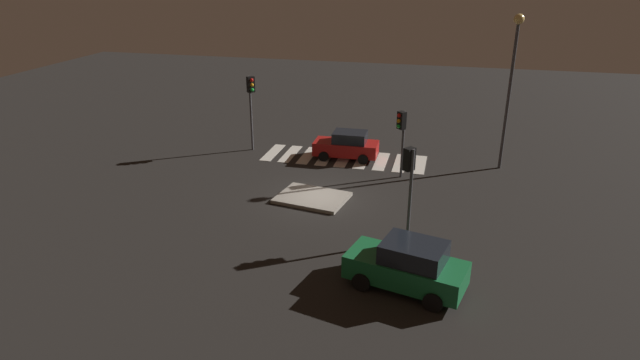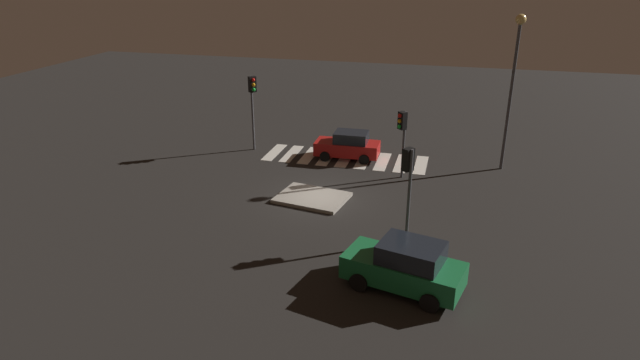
% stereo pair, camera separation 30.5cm
% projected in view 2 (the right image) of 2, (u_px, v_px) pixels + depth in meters
% --- Properties ---
extents(ground_plane, '(80.00, 80.00, 0.00)m').
position_uv_depth(ground_plane, '(320.00, 198.00, 27.45)').
color(ground_plane, black).
extents(traffic_island, '(3.81, 3.11, 0.18)m').
position_uv_depth(traffic_island, '(312.00, 198.00, 27.28)').
color(traffic_island, gray).
rests_on(traffic_island, ground).
extents(car_green, '(4.65, 2.84, 1.91)m').
position_uv_depth(car_green, '(405.00, 266.00, 19.52)').
color(car_green, '#196B38').
rests_on(car_green, ground).
extents(car_red, '(3.95, 1.90, 1.71)m').
position_uv_depth(car_red, '(348.00, 145.00, 32.68)').
color(car_red, red).
rests_on(car_red, ground).
extents(traffic_light_south, '(0.54, 0.53, 3.79)m').
position_uv_depth(traffic_light_south, '(402.00, 128.00, 28.96)').
color(traffic_light_south, '#47474C').
rests_on(traffic_light_south, ground).
extents(traffic_light_east, '(0.54, 0.53, 4.74)m').
position_uv_depth(traffic_light_east, '(253.00, 95.00, 33.13)').
color(traffic_light_east, '#47474C').
rests_on(traffic_light_east, ground).
extents(traffic_light_west, '(0.53, 0.54, 4.21)m').
position_uv_depth(traffic_light_west, '(408.00, 172.00, 22.05)').
color(traffic_light_west, '#47474C').
rests_on(traffic_light_west, ground).
extents(street_lamp, '(0.56, 0.56, 8.69)m').
position_uv_depth(street_lamp, '(514.00, 69.00, 29.17)').
color(street_lamp, '#47474C').
rests_on(street_lamp, ground).
extents(crosswalk_near, '(9.90, 3.20, 0.02)m').
position_uv_depth(crosswalk_near, '(345.00, 158.00, 32.95)').
color(crosswalk_near, silver).
rests_on(crosswalk_near, ground).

